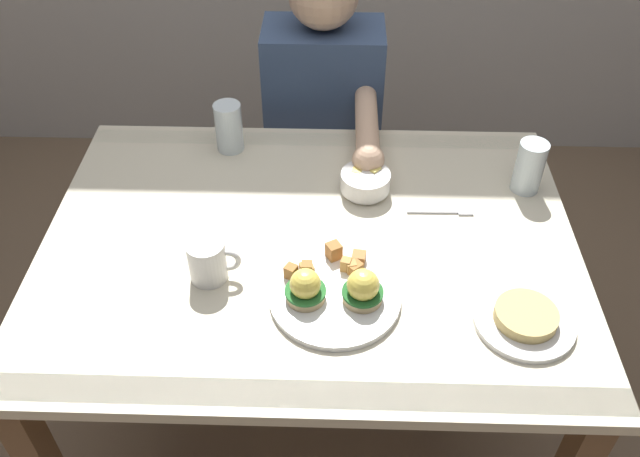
{
  "coord_description": "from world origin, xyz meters",
  "views": [
    {
      "loc": [
        0.06,
        -1.08,
        1.77
      ],
      "look_at": [
        0.02,
        0.0,
        0.78
      ],
      "focal_mm": 37.39,
      "sensor_mm": 36.0,
      "label": 1
    }
  ],
  "objects_px": {
    "eggs_benedict_plate": "(335,291)",
    "water_glass_near": "(229,130)",
    "fruit_bowl": "(365,182)",
    "water_glass_far": "(529,170)",
    "coffee_mug": "(208,260)",
    "fork": "(444,212)",
    "diner_person": "(324,126)",
    "side_plate": "(525,319)",
    "dining_table": "(310,274)"
  },
  "relations": [
    {
      "from": "diner_person",
      "to": "water_glass_near",
      "type": "bearing_deg",
      "value": -134.13
    },
    {
      "from": "side_plate",
      "to": "fruit_bowl",
      "type": "bearing_deg",
      "value": 127.07
    },
    {
      "from": "side_plate",
      "to": "diner_person",
      "type": "relative_size",
      "value": 0.18
    },
    {
      "from": "fruit_bowl",
      "to": "water_glass_near",
      "type": "relative_size",
      "value": 0.91
    },
    {
      "from": "fruit_bowl",
      "to": "fork",
      "type": "xyz_separation_m",
      "value": [
        0.19,
        -0.07,
        -0.03
      ]
    },
    {
      "from": "dining_table",
      "to": "fruit_bowl",
      "type": "distance_m",
      "value": 0.26
    },
    {
      "from": "water_glass_near",
      "to": "water_glass_far",
      "type": "bearing_deg",
      "value": -11.27
    },
    {
      "from": "coffee_mug",
      "to": "fork",
      "type": "bearing_deg",
      "value": 23.3
    },
    {
      "from": "fruit_bowl",
      "to": "side_plate",
      "type": "relative_size",
      "value": 0.6
    },
    {
      "from": "fruit_bowl",
      "to": "fork",
      "type": "height_order",
      "value": "fruit_bowl"
    },
    {
      "from": "eggs_benedict_plate",
      "to": "fork",
      "type": "distance_m",
      "value": 0.38
    },
    {
      "from": "water_glass_far",
      "to": "side_plate",
      "type": "relative_size",
      "value": 0.66
    },
    {
      "from": "side_plate",
      "to": "water_glass_near",
      "type": "bearing_deg",
      "value": 138.68
    },
    {
      "from": "fruit_bowl",
      "to": "eggs_benedict_plate",
      "type": "bearing_deg",
      "value": -100.94
    },
    {
      "from": "eggs_benedict_plate",
      "to": "water_glass_far",
      "type": "relative_size",
      "value": 2.04
    },
    {
      "from": "eggs_benedict_plate",
      "to": "fruit_bowl",
      "type": "relative_size",
      "value": 2.25
    },
    {
      "from": "water_glass_near",
      "to": "water_glass_far",
      "type": "height_order",
      "value": "same"
    },
    {
      "from": "fork",
      "to": "diner_person",
      "type": "distance_m",
      "value": 0.58
    },
    {
      "from": "fork",
      "to": "water_glass_near",
      "type": "relative_size",
      "value": 1.18
    },
    {
      "from": "fruit_bowl",
      "to": "water_glass_near",
      "type": "xyz_separation_m",
      "value": [
        -0.35,
        0.17,
        0.03
      ]
    },
    {
      "from": "dining_table",
      "to": "water_glass_near",
      "type": "distance_m",
      "value": 0.45
    },
    {
      "from": "eggs_benedict_plate",
      "to": "diner_person",
      "type": "distance_m",
      "value": 0.78
    },
    {
      "from": "fruit_bowl",
      "to": "side_plate",
      "type": "xyz_separation_m",
      "value": [
        0.31,
        -0.41,
        -0.02
      ]
    },
    {
      "from": "dining_table",
      "to": "water_glass_near",
      "type": "relative_size",
      "value": 9.11
    },
    {
      "from": "coffee_mug",
      "to": "diner_person",
      "type": "height_order",
      "value": "diner_person"
    },
    {
      "from": "eggs_benedict_plate",
      "to": "fork",
      "type": "xyz_separation_m",
      "value": [
        0.25,
        0.28,
        -0.02
      ]
    },
    {
      "from": "water_glass_far",
      "to": "side_plate",
      "type": "bearing_deg",
      "value": -101.12
    },
    {
      "from": "water_glass_far",
      "to": "side_plate",
      "type": "height_order",
      "value": "water_glass_far"
    },
    {
      "from": "fork",
      "to": "water_glass_far",
      "type": "bearing_deg",
      "value": 25.17
    },
    {
      "from": "fork",
      "to": "diner_person",
      "type": "height_order",
      "value": "diner_person"
    },
    {
      "from": "fork",
      "to": "water_glass_far",
      "type": "xyz_separation_m",
      "value": [
        0.2,
        0.1,
        0.05
      ]
    },
    {
      "from": "dining_table",
      "to": "water_glass_far",
      "type": "height_order",
      "value": "water_glass_far"
    },
    {
      "from": "dining_table",
      "to": "fork",
      "type": "height_order",
      "value": "fork"
    },
    {
      "from": "fork",
      "to": "water_glass_far",
      "type": "distance_m",
      "value": 0.23
    },
    {
      "from": "eggs_benedict_plate",
      "to": "side_plate",
      "type": "relative_size",
      "value": 1.35
    },
    {
      "from": "eggs_benedict_plate",
      "to": "coffee_mug",
      "type": "relative_size",
      "value": 2.43
    },
    {
      "from": "water_glass_near",
      "to": "water_glass_far",
      "type": "relative_size",
      "value": 1.0
    },
    {
      "from": "fruit_bowl",
      "to": "side_plate",
      "type": "height_order",
      "value": "fruit_bowl"
    },
    {
      "from": "eggs_benedict_plate",
      "to": "water_glass_near",
      "type": "distance_m",
      "value": 0.6
    },
    {
      "from": "coffee_mug",
      "to": "fork",
      "type": "relative_size",
      "value": 0.72
    },
    {
      "from": "fruit_bowl",
      "to": "water_glass_near",
      "type": "distance_m",
      "value": 0.39
    },
    {
      "from": "dining_table",
      "to": "coffee_mug",
      "type": "bearing_deg",
      "value": -150.85
    },
    {
      "from": "water_glass_near",
      "to": "side_plate",
      "type": "bearing_deg",
      "value": -41.32
    },
    {
      "from": "eggs_benedict_plate",
      "to": "water_glass_near",
      "type": "bearing_deg",
      "value": 118.31
    },
    {
      "from": "coffee_mug",
      "to": "diner_person",
      "type": "relative_size",
      "value": 0.1
    },
    {
      "from": "fork",
      "to": "side_plate",
      "type": "height_order",
      "value": "side_plate"
    },
    {
      "from": "fruit_bowl",
      "to": "water_glass_far",
      "type": "bearing_deg",
      "value": 3.48
    },
    {
      "from": "dining_table",
      "to": "water_glass_near",
      "type": "xyz_separation_m",
      "value": [
        -0.22,
        0.35,
        0.16
      ]
    },
    {
      "from": "dining_table",
      "to": "water_glass_near",
      "type": "height_order",
      "value": "water_glass_near"
    },
    {
      "from": "fruit_bowl",
      "to": "coffee_mug",
      "type": "height_order",
      "value": "coffee_mug"
    }
  ]
}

